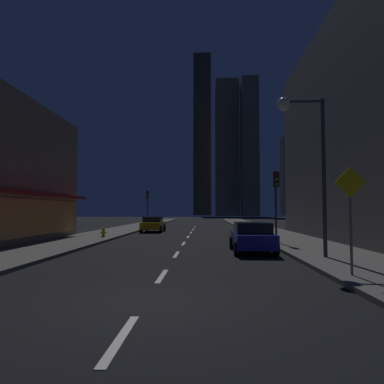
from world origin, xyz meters
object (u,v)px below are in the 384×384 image
at_px(car_parked_far, 153,224).
at_px(traffic_light_near_right, 276,191).
at_px(traffic_light_far_left, 147,200).
at_px(fire_hydrant_far_left, 103,233).
at_px(street_lamp_right, 303,137).
at_px(car_parked_near, 252,237).
at_px(pedestrian_crossing_sign, 351,211).

xyz_separation_m(car_parked_far, traffic_light_near_right, (9.10, -11.98, 2.45)).
height_order(traffic_light_near_right, traffic_light_far_left, same).
distance_m(traffic_light_near_right, traffic_light_far_left, 22.73).
bearing_deg(fire_hydrant_far_left, traffic_light_near_right, -18.48).
xyz_separation_m(fire_hydrant_far_left, street_lamp_right, (11.28, -10.00, 4.61)).
distance_m(car_parked_far, street_lamp_right, 20.73).
bearing_deg(street_lamp_right, car_parked_near, 123.64).
xyz_separation_m(car_parked_far, pedestrian_crossing_sign, (9.20, -22.17, 1.28)).
height_order(car_parked_near, traffic_light_near_right, traffic_light_near_right).
relative_size(fire_hydrant_far_left, street_lamp_right, 0.10).
relative_size(car_parked_near, traffic_light_far_left, 1.01).
height_order(traffic_light_near_right, pedestrian_crossing_sign, traffic_light_near_right).
relative_size(car_parked_far, traffic_light_near_right, 1.01).
relative_size(car_parked_near, car_parked_far, 1.00).
bearing_deg(car_parked_far, street_lamp_right, -63.71).
bearing_deg(traffic_light_near_right, pedestrian_crossing_sign, -89.44).
bearing_deg(pedestrian_crossing_sign, traffic_light_near_right, 90.56).
distance_m(fire_hydrant_far_left, traffic_light_near_right, 12.33).
distance_m(fire_hydrant_far_left, traffic_light_far_left, 16.32).
bearing_deg(street_lamp_right, fire_hydrant_far_left, 138.44).
bearing_deg(car_parked_near, pedestrian_crossing_sign, -73.31).
distance_m(car_parked_near, street_lamp_right, 5.39).
relative_size(traffic_light_far_left, pedestrian_crossing_sign, 1.33).
relative_size(traffic_light_near_right, pedestrian_crossing_sign, 1.33).
distance_m(car_parked_near, pedestrian_crossing_sign, 7.08).
distance_m(traffic_light_far_left, pedestrian_crossing_sign, 32.09).
relative_size(car_parked_near, pedestrian_crossing_sign, 1.34).
bearing_deg(fire_hydrant_far_left, street_lamp_right, -41.56).
bearing_deg(traffic_light_far_left, car_parked_near, -68.76).
height_order(traffic_light_far_left, street_lamp_right, street_lamp_right).
distance_m(car_parked_far, traffic_light_near_right, 15.25).
relative_size(traffic_light_near_right, street_lamp_right, 0.64).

